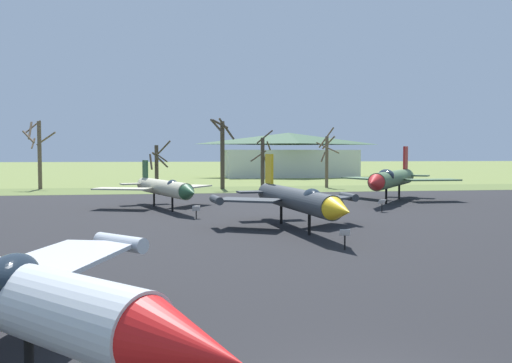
{
  "coord_description": "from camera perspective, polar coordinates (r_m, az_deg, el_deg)",
  "views": [
    {
      "loc": [
        -3.7,
        -9.18,
        4.52
      ],
      "look_at": [
        1.09,
        21.3,
        2.91
      ],
      "focal_mm": 37.08,
      "sensor_mm": 36.0,
      "label": 1
    }
  ],
  "objects": [
    {
      "name": "bare_tree_center",
      "position": [
        67.37,
        -3.66,
        3.44
      ],
      "size": [
        3.16,
        1.89,
        9.02
      ],
      "color": "#42382D",
      "rests_on": "ground"
    },
    {
      "name": "jet_fighter_rear_left",
      "position": [
        31.05,
        4.38,
        -1.88
      ],
      "size": [
        9.35,
        13.75,
        4.52
      ],
      "color": "#33383D",
      "rests_on": "ground"
    },
    {
      "name": "grass_verge_strip",
      "position": [
        66.04,
        -5.71,
        -0.92
      ],
      "size": [
        136.61,
        12.0,
        0.06
      ],
      "primitive_type": "cube",
      "color": "#5A6A35",
      "rests_on": "ground"
    },
    {
      "name": "bare_tree_left_of_center",
      "position": [
        68.54,
        -10.62,
        1.83
      ],
      "size": [
        2.81,
        3.38,
        6.26
      ],
      "color": "#42382D",
      "rests_on": "ground"
    },
    {
      "name": "jet_fighter_front_right",
      "position": [
        50.87,
        14.49,
        0.32
      ],
      "size": [
        11.84,
        14.18,
        5.3
      ],
      "color": "#4C6B47",
      "rests_on": "ground"
    },
    {
      "name": "bare_tree_far_right",
      "position": [
        70.62,
        7.64,
        2.55
      ],
      "size": [
        3.09,
        3.14,
        8.12
      ],
      "color": "brown",
      "rests_on": "ground"
    },
    {
      "name": "bare_tree_far_left",
      "position": [
        72.19,
        -22.45,
        3.14
      ],
      "size": [
        3.96,
        3.98,
        8.86
      ],
      "color": "brown",
      "rests_on": "ground"
    },
    {
      "name": "visitor_building",
      "position": [
        104.73,
        3.53,
        2.82
      ],
      "size": [
        26.52,
        13.79,
        8.7
      ],
      "color": "beige",
      "rests_on": "ground"
    },
    {
      "name": "jet_fighter_rear_center",
      "position": [
        43.21,
        -9.93,
        -0.64
      ],
      "size": [
        9.98,
        12.7,
        3.97
      ],
      "color": "#B7B293",
      "rests_on": "ground"
    },
    {
      "name": "bare_tree_right_of_center",
      "position": [
        66.61,
        0.74,
        2.22
      ],
      "size": [
        2.94,
        2.64,
        7.59
      ],
      "color": "#42382D",
      "rests_on": "ground"
    },
    {
      "name": "info_placard_front_right",
      "position": [
        41.86,
        13.43,
        -2.38
      ],
      "size": [
        0.63,
        0.39,
        1.01
      ],
      "color": "black",
      "rests_on": "ground"
    },
    {
      "name": "asphalt_apron",
      "position": [
        28.75,
        -1.44,
        -6.0
      ],
      "size": [
        76.61,
        63.25,
        0.05
      ],
      "primitive_type": "cube",
      "color": "black",
      "rests_on": "ground"
    },
    {
      "name": "info_placard_rear_left",
      "position": [
        25.07,
        9.56,
        -5.98
      ],
      "size": [
        0.51,
        0.31,
        1.02
      ],
      "color": "black",
      "rests_on": "ground"
    },
    {
      "name": "info_placard_rear_center",
      "position": [
        36.82,
        -6.47,
        -3.15
      ],
      "size": [
        0.56,
        0.27,
        0.94
      ],
      "color": "black",
      "rests_on": "ground"
    }
  ]
}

